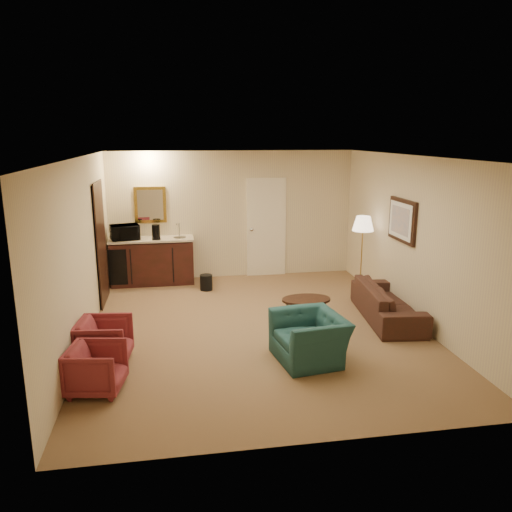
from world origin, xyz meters
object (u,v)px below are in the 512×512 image
(teal_armchair, at_px, (310,330))
(coffee_maker, at_px, (156,232))
(rose_chair_far, at_px, (96,366))
(coffee_table, at_px, (306,312))
(sofa, at_px, (388,297))
(microwave, at_px, (125,231))
(floor_lamp, at_px, (361,255))
(waste_bin, at_px, (206,282))
(rose_chair_near, at_px, (104,339))
(wetbar_cabinet, at_px, (153,261))

(teal_armchair, height_order, coffee_maker, coffee_maker)
(rose_chair_far, xyz_separation_m, coffee_table, (2.93, 1.61, -0.09))
(coffee_maker, bearing_deg, sofa, -45.82)
(teal_armchair, distance_m, microwave, 4.74)
(sofa, relative_size, floor_lamp, 1.28)
(sofa, xyz_separation_m, waste_bin, (-2.78, 2.03, -0.22))
(sofa, distance_m, teal_armchair, 2.08)
(floor_lamp, distance_m, coffee_maker, 3.95)
(coffee_table, relative_size, waste_bin, 2.55)
(coffee_table, distance_m, microwave, 4.06)
(sofa, relative_size, rose_chair_far, 3.06)
(microwave, bearing_deg, coffee_table, -57.54)
(rose_chair_near, distance_m, floor_lamp, 4.92)
(floor_lamp, height_order, microwave, floor_lamp)
(rose_chair_far, distance_m, coffee_maker, 4.31)
(teal_armchair, height_order, floor_lamp, floor_lamp)
(wetbar_cabinet, distance_m, teal_armchair, 4.47)
(waste_bin, bearing_deg, rose_chair_far, -112.32)
(teal_armchair, bearing_deg, floor_lamp, 138.19)
(floor_lamp, bearing_deg, waste_bin, 166.27)
(sofa, xyz_separation_m, coffee_maker, (-3.70, 2.54, 0.70))
(rose_chair_near, bearing_deg, coffee_table, -67.13)
(floor_lamp, bearing_deg, sofa, -92.14)
(wetbar_cabinet, bearing_deg, coffee_maker, -50.69)
(wetbar_cabinet, bearing_deg, rose_chair_far, -96.60)
(teal_armchair, distance_m, rose_chair_far, 2.68)
(sofa, distance_m, coffee_maker, 4.54)
(wetbar_cabinet, bearing_deg, coffee_table, -48.11)
(waste_bin, distance_m, coffee_maker, 1.39)
(waste_bin, bearing_deg, microwave, 158.85)
(sofa, bearing_deg, floor_lamp, 4.26)
(rose_chair_near, xyz_separation_m, microwave, (0.00, 3.54, 0.77))
(rose_chair_far, bearing_deg, floor_lamp, -46.00)
(teal_armchair, height_order, coffee_table, teal_armchair)
(rose_chair_far, distance_m, coffee_table, 3.34)
(wetbar_cabinet, relative_size, coffee_maker, 5.62)
(wetbar_cabinet, relative_size, coffee_table, 2.15)
(coffee_table, height_order, waste_bin, coffee_table)
(wetbar_cabinet, relative_size, floor_lamp, 1.11)
(rose_chair_near, height_order, microwave, microwave)
(rose_chair_near, bearing_deg, microwave, 6.36)
(microwave, distance_m, coffee_maker, 0.60)
(teal_armchair, bearing_deg, rose_chair_far, -89.92)
(rose_chair_near, xyz_separation_m, coffee_table, (2.93, 0.87, -0.11))
(sofa, bearing_deg, coffee_table, 98.57)
(wetbar_cabinet, height_order, coffee_table, wetbar_cabinet)
(sofa, bearing_deg, teal_armchair, 133.77)
(coffee_table, relative_size, microwave, 1.44)
(coffee_table, relative_size, floor_lamp, 0.52)
(coffee_table, height_order, coffee_maker, coffee_maker)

